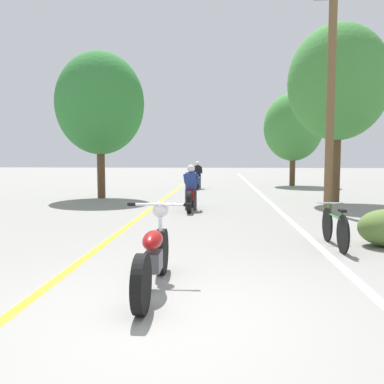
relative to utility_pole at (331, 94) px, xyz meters
The scene contains 11 objects.
ground_plane 9.67m from the utility_pole, 114.50° to the right, with size 120.00×120.00×0.00m, color gray.
lane_stripe_center 7.96m from the utility_pole, 139.47° to the left, with size 0.14×48.00×0.01m, color yellow.
lane_stripe_edge 5.98m from the utility_pole, 106.34° to the left, with size 0.14×48.00×0.01m, color white.
utility_pole is the anchor object (origin of this frame).
roadside_tree_right_near 3.29m from the utility_pole, 70.79° to the left, with size 3.62×3.26×6.45m.
roadside_tree_right_far 11.83m from the utility_pole, 85.04° to the left, with size 3.40×3.06×5.36m.
roadside_tree_left 9.03m from the utility_pole, 153.35° to the left, with size 3.57×3.22×5.89m.
motorcycle_foreground 8.88m from the utility_pole, 119.04° to the right, with size 0.89×2.17×1.05m.
motorcycle_rider_lead 5.09m from the utility_pole, behind, with size 0.50×2.17×1.43m.
motorcycle_rider_far 10.60m from the utility_pole, 115.51° to the left, with size 0.50×2.15×1.46m.
bicycle_parked 5.74m from the utility_pole, 103.08° to the right, with size 0.44×1.71×0.79m.
Camera 1 is at (0.51, -4.07, 1.67)m, focal length 38.00 mm.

